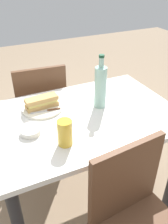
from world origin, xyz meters
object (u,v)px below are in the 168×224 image
at_px(chair_far, 136,220).
at_px(olive_bowl, 30,131).
at_px(chair_near, 41,107).
at_px(baguette_sandwich_near, 42,102).
at_px(water_bottle, 100,86).
at_px(dining_table, 84,131).
at_px(beer_glass, 65,133).
at_px(plate_near, 42,108).
at_px(knife_near, 47,110).

xyz_separation_m(chair_far, olive_bowl, (0.32, -0.54, 0.25)).
bearing_deg(olive_bowl, chair_near, -109.14).
xyz_separation_m(baguette_sandwich_near, water_bottle, (-0.34, 0.12, 0.09)).
relative_size(dining_table, beer_glass, 8.20).
bearing_deg(baguette_sandwich_near, olive_bowl, 59.01).
bearing_deg(dining_table, olive_bowl, 7.75).
height_order(dining_table, chair_near, chair_near).
relative_size(chair_near, plate_near, 3.46).
bearing_deg(baguette_sandwich_near, dining_table, 140.44).
bearing_deg(beer_glass, olive_bowl, -48.72).
xyz_separation_m(chair_far, baguette_sandwich_near, (0.20, -0.75, 0.28)).
xyz_separation_m(chair_far, beer_glass, (0.19, -0.38, 0.30)).
distance_m(beer_glass, olive_bowl, 0.21).
bearing_deg(beer_glass, dining_table, -134.37).
height_order(baguette_sandwich_near, water_bottle, water_bottle).
xyz_separation_m(baguette_sandwich_near, olive_bowl, (0.13, 0.21, -0.03)).
distance_m(dining_table, chair_near, 0.60).
bearing_deg(beer_glass, baguette_sandwich_near, -88.77).
distance_m(plate_near, knife_near, 0.06).
xyz_separation_m(dining_table, baguette_sandwich_near, (0.20, -0.17, 0.17)).
bearing_deg(chair_near, dining_table, 101.25).
bearing_deg(beer_glass, plate_near, -88.77).
relative_size(knife_near, beer_glass, 1.31).
relative_size(chair_near, olive_bowl, 8.07).
height_order(chair_near, beer_glass, same).
distance_m(plate_near, baguette_sandwich_near, 0.04).
xyz_separation_m(dining_table, water_bottle, (-0.13, -0.05, 0.25)).
xyz_separation_m(plate_near, olive_bowl, (0.13, 0.21, 0.01)).
relative_size(dining_table, baguette_sandwich_near, 5.61).
distance_m(water_bottle, beer_glass, 0.42).
distance_m(plate_near, beer_glass, 0.37).
height_order(dining_table, beer_glass, beer_glass).
height_order(chair_near, baguette_sandwich_near, chair_near).
bearing_deg(olive_bowl, chair_far, 121.25).
relative_size(dining_table, olive_bowl, 10.47).
relative_size(dining_table, knife_near, 6.26).
relative_size(chair_far, plate_near, 3.46).
bearing_deg(chair_near, beer_glass, 84.10).
bearing_deg(beer_glass, knife_near, -91.29).
relative_size(chair_far, baguette_sandwich_near, 4.33).
bearing_deg(olive_bowl, baguette_sandwich_near, -120.99).
xyz_separation_m(baguette_sandwich_near, beer_glass, (-0.01, 0.37, 0.02)).
bearing_deg(baguette_sandwich_near, plate_near, 0.00).
distance_m(water_bottle, olive_bowl, 0.49).
relative_size(plate_near, water_bottle, 0.75).
xyz_separation_m(water_bottle, olive_bowl, (0.46, 0.10, -0.12)).
bearing_deg(water_bottle, chair_near, -64.90).
relative_size(chair_near, beer_glass, 6.32).
height_order(beer_glass, olive_bowl, beer_glass).
distance_m(chair_near, beer_glass, 0.84).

